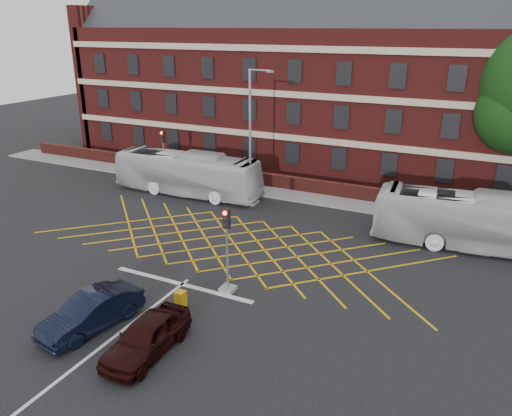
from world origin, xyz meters
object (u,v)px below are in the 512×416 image
at_px(street_lamp, 251,159).
at_px(direction_signs, 158,159).
at_px(car_maroon, 147,336).
at_px(traffic_light_near, 227,258).
at_px(utility_cabinet, 181,300).
at_px(bus_right, 480,222).
at_px(bus_left, 187,173).
at_px(car_navy, 91,312).
at_px(traffic_light_far, 164,161).

distance_m(street_lamp, direction_signs, 11.26).
relative_size(car_maroon, traffic_light_near, 1.03).
distance_m(street_lamp, utility_cabinet, 14.84).
relative_size(car_maroon, utility_cabinet, 5.32).
xyz_separation_m(traffic_light_near, direction_signs, (-15.28, 15.04, -0.39)).
distance_m(bus_right, car_maroon, 19.82).
distance_m(bus_left, car_navy, 18.17).
bearing_deg(traffic_light_far, direction_signs, 139.23).
relative_size(bus_left, traffic_light_near, 2.74).
bearing_deg(traffic_light_far, traffic_light_near, -45.04).
bearing_deg(traffic_light_far, bus_right, -6.54).
height_order(bus_right, car_navy, bus_right).
xyz_separation_m(traffic_light_far, utility_cabinet, (12.27, -15.78, -1.35)).
bearing_deg(traffic_light_far, car_maroon, -55.89).
bearing_deg(car_navy, utility_cabinet, 60.12).
xyz_separation_m(car_navy, direction_signs, (-11.59, 20.37, 0.61)).
relative_size(street_lamp, direction_signs, 4.32).
bearing_deg(traffic_light_far, car_navy, -62.54).
bearing_deg(utility_cabinet, bus_right, 47.86).
relative_size(bus_right, car_maroon, 2.72).
height_order(bus_left, car_maroon, bus_left).
height_order(bus_left, utility_cabinet, bus_left).
distance_m(bus_left, traffic_light_far, 3.87).
xyz_separation_m(car_navy, street_lamp, (-0.98, 17.14, 2.55)).
bearing_deg(bus_left, street_lamp, -89.47).
relative_size(bus_right, car_navy, 2.57).
bearing_deg(street_lamp, direction_signs, 163.07).
bearing_deg(bus_right, direction_signs, 75.39).
bearing_deg(traffic_light_near, car_maroon, -94.64).
bearing_deg(direction_signs, street_lamp, -16.93).
bearing_deg(car_maroon, street_lamp, 102.52).
bearing_deg(traffic_light_far, street_lamp, -10.68).
relative_size(traffic_light_near, traffic_light_far, 1.00).
xyz_separation_m(car_navy, traffic_light_far, (-9.77, 18.80, 1.00)).
relative_size(car_navy, traffic_light_far, 1.09).
relative_size(bus_left, direction_signs, 5.32).
relative_size(bus_left, bus_right, 0.98).
bearing_deg(traffic_light_near, bus_left, 130.67).
bearing_deg(direction_signs, utility_cabinet, -50.93).
bearing_deg(street_lamp, bus_left, -178.50).
xyz_separation_m(car_navy, utility_cabinet, (2.49, 3.02, -0.35)).
height_order(traffic_light_near, utility_cabinet, traffic_light_near).
distance_m(bus_right, traffic_light_near, 15.07).
bearing_deg(car_navy, street_lamp, 103.01).
bearing_deg(utility_cabinet, bus_left, 122.30).
distance_m(car_navy, traffic_light_near, 6.55).
height_order(bus_left, direction_signs, bus_left).
distance_m(car_maroon, street_lamp, 18.20).
bearing_deg(utility_cabinet, direction_signs, 129.07).
bearing_deg(bus_left, traffic_light_far, 61.32).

